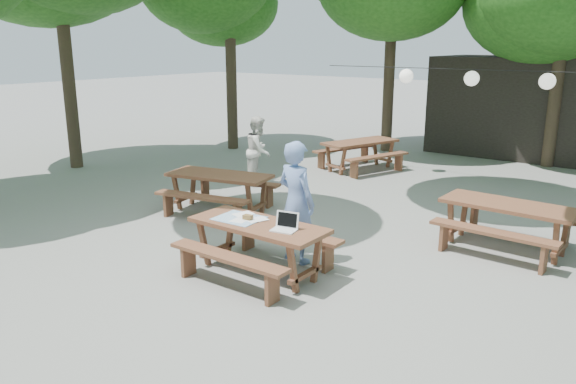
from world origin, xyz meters
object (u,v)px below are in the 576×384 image
(woman, at_px, (296,202))
(second_person, at_px, (259,150))
(picnic_table_nw, at_px, (220,192))
(main_picnic_table, at_px, (259,247))

(woman, bearing_deg, second_person, -34.66)
(picnic_table_nw, bearing_deg, second_person, 97.89)
(picnic_table_nw, relative_size, woman, 1.20)
(main_picnic_table, xyz_separation_m, woman, (0.14, 0.71, 0.53))
(main_picnic_table, bearing_deg, woman, 78.48)
(main_picnic_table, relative_size, second_person, 1.27)
(picnic_table_nw, height_order, second_person, second_person)
(woman, bearing_deg, main_picnic_table, 87.90)
(woman, relative_size, second_person, 1.17)
(woman, xyz_separation_m, second_person, (-3.48, 3.37, -0.13))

